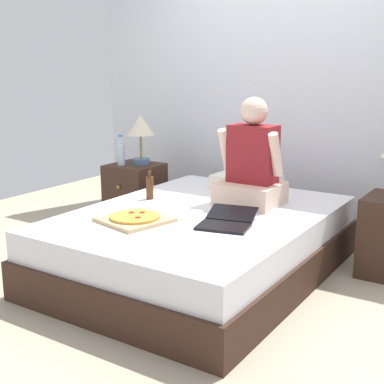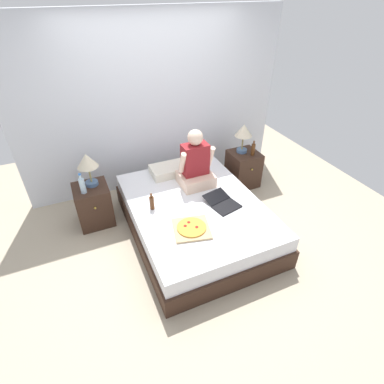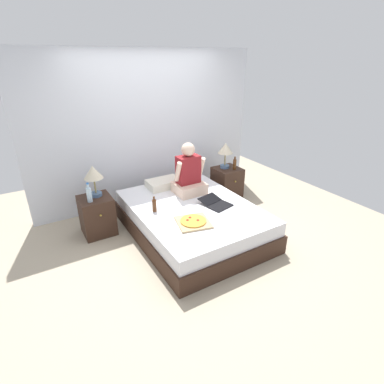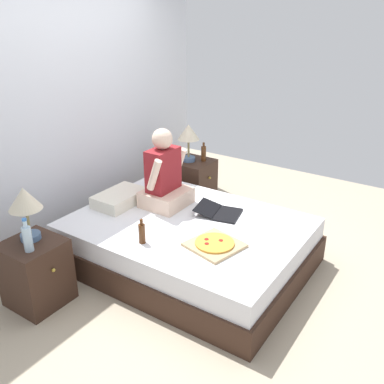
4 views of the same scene
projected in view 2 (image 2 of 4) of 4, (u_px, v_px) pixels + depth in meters
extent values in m
plane|color=tan|center=(195.00, 230.00, 4.02)|extent=(5.97, 5.97, 0.00)
cube|color=silver|center=(155.00, 105.00, 4.36)|extent=(3.97, 0.12, 2.50)
cube|color=#382319|center=(195.00, 222.00, 3.94)|extent=(1.60, 2.14, 0.26)
cube|color=white|center=(195.00, 209.00, 3.81)|extent=(1.55, 2.08, 0.19)
cube|color=#382319|center=(94.00, 205.00, 4.00)|extent=(0.44, 0.44, 0.56)
sphere|color=gold|center=(95.00, 208.00, 3.76)|extent=(0.03, 0.03, 0.03)
cylinder|color=#4C6B93|center=(92.00, 183.00, 3.87)|extent=(0.16, 0.16, 0.05)
cylinder|color=olive|center=(90.00, 174.00, 3.80)|extent=(0.02, 0.02, 0.22)
cone|color=beige|center=(87.00, 160.00, 3.68)|extent=(0.26, 0.26, 0.18)
cylinder|color=silver|center=(83.00, 186.00, 3.69)|extent=(0.07, 0.07, 0.20)
cylinder|color=silver|center=(80.00, 177.00, 3.61)|extent=(0.03, 0.03, 0.06)
cylinder|color=blue|center=(80.00, 174.00, 3.59)|extent=(0.04, 0.03, 0.02)
cube|color=#382319|center=(243.00, 169.00, 4.77)|extent=(0.44, 0.44, 0.56)
sphere|color=gold|center=(252.00, 170.00, 4.53)|extent=(0.03, 0.03, 0.03)
cylinder|color=#4C6B93|center=(242.00, 150.00, 4.62)|extent=(0.16, 0.16, 0.05)
cylinder|color=olive|center=(243.00, 142.00, 4.54)|extent=(0.02, 0.02, 0.22)
cone|color=beige|center=(244.00, 130.00, 4.43)|extent=(0.26, 0.26, 0.18)
cylinder|color=#512D14|center=(253.00, 150.00, 4.50)|extent=(0.06, 0.06, 0.18)
cylinder|color=#512D14|center=(254.00, 143.00, 4.44)|extent=(0.03, 0.03, 0.05)
cube|color=silver|center=(169.00, 170.00, 4.29)|extent=(0.52, 0.34, 0.12)
cube|color=beige|center=(196.00, 179.00, 4.06)|extent=(0.44, 0.40, 0.16)
cube|color=maroon|center=(195.00, 159.00, 3.91)|extent=(0.34, 0.20, 0.42)
sphere|color=beige|center=(195.00, 137.00, 3.73)|extent=(0.20, 0.20, 0.20)
cylinder|color=beige|center=(182.00, 163.00, 3.80)|extent=(0.07, 0.18, 0.32)
cylinder|color=beige|center=(211.00, 157.00, 3.93)|extent=(0.07, 0.18, 0.32)
cube|color=black|center=(227.00, 207.00, 3.67)|extent=(0.36, 0.29, 0.02)
cube|color=black|center=(216.00, 197.00, 3.79)|extent=(0.35, 0.26, 0.06)
cube|color=tan|center=(192.00, 229.00, 3.34)|extent=(0.48, 0.48, 0.03)
cylinder|color=gold|center=(192.00, 227.00, 3.33)|extent=(0.33, 0.33, 0.02)
cylinder|color=maroon|center=(185.00, 226.00, 3.34)|extent=(0.04, 0.04, 0.00)
cylinder|color=maroon|center=(197.00, 227.00, 3.32)|extent=(0.04, 0.04, 0.00)
cylinder|color=maroon|center=(189.00, 222.00, 3.39)|extent=(0.04, 0.04, 0.00)
cylinder|color=#4C2811|center=(152.00, 203.00, 3.61)|extent=(0.06, 0.06, 0.17)
cylinder|color=#4C2811|center=(151.00, 196.00, 3.55)|extent=(0.03, 0.03, 0.05)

